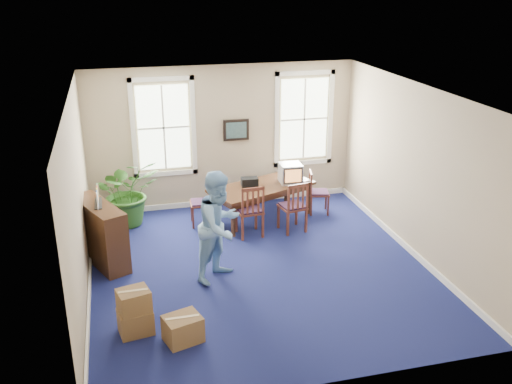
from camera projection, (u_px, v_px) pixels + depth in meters
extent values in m
plane|color=navy|center=(259.00, 268.00, 10.38)|extent=(6.50, 6.50, 0.00)
plane|color=white|center=(259.00, 93.00, 9.23)|extent=(6.50, 6.50, 0.00)
plane|color=tan|center=(223.00, 137.00, 12.75)|extent=(6.50, 0.00, 6.50)
plane|color=tan|center=(326.00, 276.00, 6.86)|extent=(6.50, 0.00, 6.50)
plane|color=tan|center=(78.00, 202.00, 9.12)|extent=(0.00, 6.50, 6.50)
plane|color=tan|center=(416.00, 172.00, 10.49)|extent=(0.00, 6.50, 6.50)
cube|color=white|center=(224.00, 201.00, 13.27)|extent=(6.00, 0.04, 0.12)
cube|color=white|center=(90.00, 285.00, 9.68)|extent=(0.04, 6.50, 0.12)
cube|color=white|center=(407.00, 247.00, 11.04)|extent=(0.04, 6.50, 0.12)
cube|color=white|center=(304.00, 180.00, 12.44)|extent=(0.22, 0.25, 0.05)
cube|color=black|center=(250.00, 182.00, 12.19)|extent=(0.37, 0.25, 0.18)
imported|color=#80B3E0|center=(220.00, 226.00, 9.73)|extent=(1.21, 1.19, 1.96)
cube|color=#482B18|center=(100.00, 232.00, 10.41)|extent=(1.02, 1.58, 1.20)
imported|color=#27571A|center=(128.00, 192.00, 11.99)|extent=(1.53, 1.41, 1.45)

